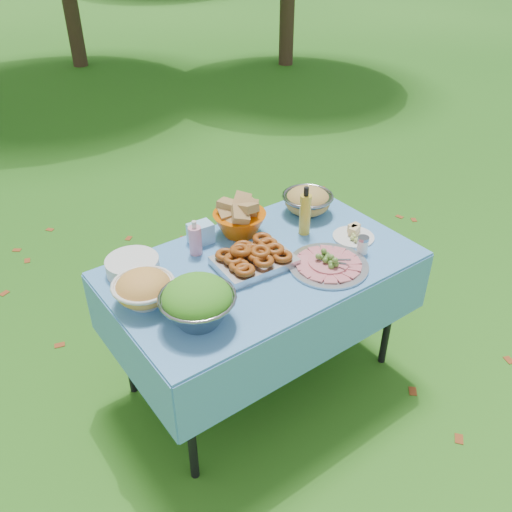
{
  "coord_description": "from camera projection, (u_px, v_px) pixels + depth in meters",
  "views": [
    {
      "loc": [
        -1.28,
        -1.7,
        2.24
      ],
      "look_at": [
        -0.04,
        0.0,
        0.81
      ],
      "focal_mm": 38.0,
      "sensor_mm": 36.0,
      "label": 1
    }
  ],
  "objects": [
    {
      "name": "picnic_table",
      "position": [
        262.0,
        323.0,
        2.8
      ],
      "size": [
        1.46,
        0.86,
        0.76
      ],
      "primitive_type": "cube",
      "color": "#84CEFF",
      "rests_on": "ground"
    },
    {
      "name": "fried_tray",
      "position": [
        254.0,
        258.0,
        2.55
      ],
      "size": [
        0.38,
        0.28,
        0.08
      ],
      "primitive_type": "cube",
      "rotation": [
        0.0,
        0.0,
        -0.07
      ],
      "color": "#BCBCC0",
      "rests_on": "picnic_table"
    },
    {
      "name": "pasta_bowl_white",
      "position": [
        144.0,
        288.0,
        2.3
      ],
      "size": [
        0.35,
        0.35,
        0.15
      ],
      "primitive_type": null,
      "rotation": [
        0.0,
        0.0,
        0.42
      ],
      "color": "silver",
      "rests_on": "picnic_table"
    },
    {
      "name": "sanitizer_bottle",
      "position": [
        195.0,
        237.0,
        2.61
      ],
      "size": [
        0.07,
        0.07,
        0.18
      ],
      "primitive_type": "cylinder",
      "rotation": [
        0.0,
        0.0,
        -0.14
      ],
      "color": "pink",
      "rests_on": "picnic_table"
    },
    {
      "name": "pasta_bowl_steel",
      "position": [
        308.0,
        200.0,
        2.96
      ],
      "size": [
        0.28,
        0.28,
        0.15
      ],
      "primitive_type": null,
      "rotation": [
        0.0,
        0.0,
        0.04
      ],
      "color": "gray",
      "rests_on": "picnic_table"
    },
    {
      "name": "shaker",
      "position": [
        363.0,
        245.0,
        2.64
      ],
      "size": [
        0.06,
        0.06,
        0.09
      ],
      "primitive_type": "cylinder",
      "rotation": [
        0.0,
        0.0,
        -0.05
      ],
      "color": "white",
      "rests_on": "picnic_table"
    },
    {
      "name": "ground",
      "position": [
        261.0,
        375.0,
        3.02
      ],
      "size": [
        80.0,
        80.0,
        0.0
      ],
      "primitive_type": "plane",
      "color": "#0F3E0B",
      "rests_on": "ground"
    },
    {
      "name": "wipes_box",
      "position": [
        201.0,
        233.0,
        2.71
      ],
      "size": [
        0.12,
        0.09,
        0.11
      ],
      "primitive_type": "cube",
      "rotation": [
        0.0,
        0.0,
        -0.06
      ],
      "color": "#94CFF9",
      "rests_on": "picnic_table"
    },
    {
      "name": "plate_stack",
      "position": [
        133.0,
        266.0,
        2.51
      ],
      "size": [
        0.26,
        0.26,
        0.07
      ],
      "primitive_type": "cylinder",
      "rotation": [
        0.0,
        0.0,
        0.07
      ],
      "color": "silver",
      "rests_on": "picnic_table"
    },
    {
      "name": "oil_bottle",
      "position": [
        305.0,
        211.0,
        2.74
      ],
      "size": [
        0.07,
        0.07,
        0.26
      ],
      "primitive_type": "cylinder",
      "rotation": [
        0.0,
        0.0,
        0.28
      ],
      "color": "gold",
      "rests_on": "picnic_table"
    },
    {
      "name": "charcuterie_platter",
      "position": [
        329.0,
        259.0,
        2.54
      ],
      "size": [
        0.48,
        0.48,
        0.09
      ],
      "primitive_type": "cylinder",
      "rotation": [
        0.0,
        0.0,
        0.32
      ],
      "color": "#A9ABB0",
      "rests_on": "picnic_table"
    },
    {
      "name": "bread_bowl",
      "position": [
        240.0,
        218.0,
        2.76
      ],
      "size": [
        0.32,
        0.32,
        0.18
      ],
      "primitive_type": null,
      "rotation": [
        0.0,
        0.0,
        -0.19
      ],
      "color": "#CA5202",
      "rests_on": "picnic_table"
    },
    {
      "name": "cheese_plate",
      "position": [
        354.0,
        233.0,
        2.76
      ],
      "size": [
        0.22,
        0.22,
        0.06
      ],
      "primitive_type": "cylinder",
      "rotation": [
        0.0,
        0.0,
        0.04
      ],
      "color": "silver",
      "rests_on": "picnic_table"
    },
    {
      "name": "salad_bowl",
      "position": [
        197.0,
        302.0,
        2.18
      ],
      "size": [
        0.32,
        0.32,
        0.21
      ],
      "primitive_type": null,
      "rotation": [
        0.0,
        0.0,
        0.01
      ],
      "color": "gray",
      "rests_on": "picnic_table"
    }
  ]
}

